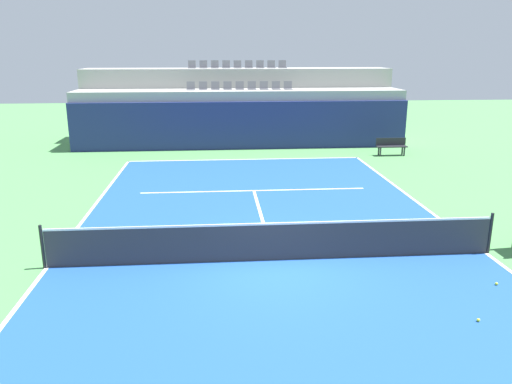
% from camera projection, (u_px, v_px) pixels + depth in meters
% --- Properties ---
extents(ground_plane, '(80.00, 80.00, 0.00)m').
position_uv_depth(ground_plane, '(274.00, 260.00, 12.41)').
color(ground_plane, '#4C8C4C').
extents(court_surface, '(11.00, 24.00, 0.01)m').
position_uv_depth(court_surface, '(274.00, 260.00, 12.41)').
color(court_surface, '#1E4C99').
rests_on(court_surface, ground_plane).
extents(baseline_far, '(11.00, 0.10, 0.00)m').
position_uv_depth(baseline_far, '(245.00, 159.00, 23.87)').
color(baseline_far, white).
rests_on(baseline_far, court_surface).
extents(sideline_left, '(0.10, 24.00, 0.00)m').
position_uv_depth(sideline_left, '(47.00, 267.00, 11.97)').
color(sideline_left, white).
rests_on(sideline_left, court_surface).
extents(sideline_right, '(0.10, 24.00, 0.00)m').
position_uv_depth(sideline_right, '(486.00, 253.00, 12.83)').
color(sideline_right, white).
rests_on(sideline_right, court_surface).
extents(service_line_far, '(8.26, 0.10, 0.00)m').
position_uv_depth(service_line_far, '(254.00, 191.00, 18.54)').
color(service_line_far, white).
rests_on(service_line_far, court_surface).
extents(centre_service_line, '(0.10, 6.40, 0.00)m').
position_uv_depth(centre_service_line, '(262.00, 218.00, 15.47)').
color(centre_service_line, white).
rests_on(centre_service_line, court_surface).
extents(back_wall, '(17.52, 0.30, 2.47)m').
position_uv_depth(back_wall, '(242.00, 126.00, 26.13)').
color(back_wall, navy).
rests_on(back_wall, ground_plane).
extents(stands_tier_lower, '(17.52, 2.40, 2.97)m').
position_uv_depth(stands_tier_lower, '(240.00, 117.00, 27.35)').
color(stands_tier_lower, '#9E9E99').
rests_on(stands_tier_lower, ground_plane).
extents(stands_tier_upper, '(17.52, 2.40, 4.02)m').
position_uv_depth(stands_tier_upper, '(238.00, 103.00, 29.51)').
color(stands_tier_upper, '#9E9E99').
rests_on(stands_tier_upper, ground_plane).
extents(seating_row_lower, '(5.68, 0.44, 0.44)m').
position_uv_depth(seating_row_lower, '(240.00, 87.00, 27.01)').
color(seating_row_lower, slate).
rests_on(seating_row_lower, stands_tier_lower).
extents(seating_row_upper, '(5.68, 0.44, 0.44)m').
position_uv_depth(seating_row_upper, '(238.00, 66.00, 29.03)').
color(seating_row_upper, slate).
rests_on(seating_row_upper, stands_tier_upper).
extents(tennis_net, '(11.08, 0.08, 1.07)m').
position_uv_depth(tennis_net, '(274.00, 241.00, 12.27)').
color(tennis_net, black).
rests_on(tennis_net, court_surface).
extents(player_bench, '(1.50, 0.40, 0.85)m').
position_uv_depth(player_bench, '(391.00, 145.00, 24.76)').
color(player_bench, '#232328').
rests_on(player_bench, ground_plane).
extents(tennis_ball_0, '(0.07, 0.07, 0.07)m').
position_uv_depth(tennis_ball_0, '(496.00, 284.00, 11.06)').
color(tennis_ball_0, '#CCE033').
rests_on(tennis_ball_0, court_surface).
extents(tennis_ball_1, '(0.07, 0.07, 0.07)m').
position_uv_depth(tennis_ball_1, '(478.00, 320.00, 9.57)').
color(tennis_ball_1, '#CCE033').
rests_on(tennis_ball_1, court_surface).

